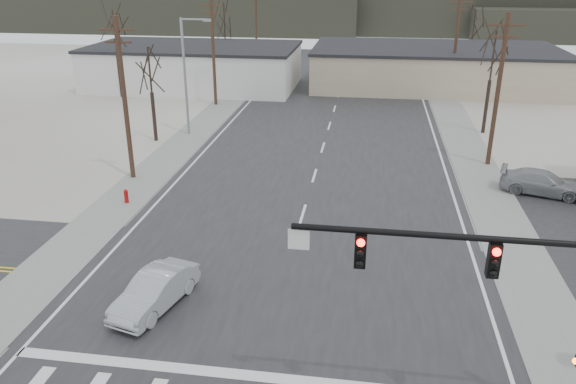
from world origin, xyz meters
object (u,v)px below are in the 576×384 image
traffic_signal_mast (531,293)px  car_far_b (330,52)px  sedan_crossing (155,291)px  fire_hydrant (126,196)px  car_far_a (380,81)px  car_parked_silver (542,183)px

traffic_signal_mast → car_far_b: size_ratio=1.97×
sedan_crossing → fire_hydrant: bearing=134.3°
traffic_signal_mast → car_far_b: traffic_signal_mast is taller
fire_hydrant → car_far_a: car_far_a is taller
traffic_signal_mast → car_parked_silver: 20.45m
traffic_signal_mast → sedan_crossing: traffic_signal_mast is taller
sedan_crossing → car_far_a: car_far_a is taller
traffic_signal_mast → fire_hydrant: size_ratio=10.29×
fire_hydrant → car_far_a: (14.41, 33.85, 0.35)m
fire_hydrant → car_far_a: 36.79m
fire_hydrant → sedan_crossing: 11.20m
sedan_crossing → car_far_a: bearing=93.4°
car_far_a → car_far_b: size_ratio=1.15×
sedan_crossing → car_far_a: 44.52m
car_parked_silver → traffic_signal_mast: bearing=179.5°
fire_hydrant → traffic_signal_mast: bearing=-38.1°
traffic_signal_mast → sedan_crossing: (-12.61, 4.44, -3.91)m
fire_hydrant → car_parked_silver: size_ratio=0.18×
fire_hydrant → car_parked_silver: bearing=11.8°
traffic_signal_mast → car_far_b: bearing=98.9°
sedan_crossing → car_parked_silver: (18.42, 14.76, -0.03)m
traffic_signal_mast → car_far_b: (-10.75, 68.75, -3.85)m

